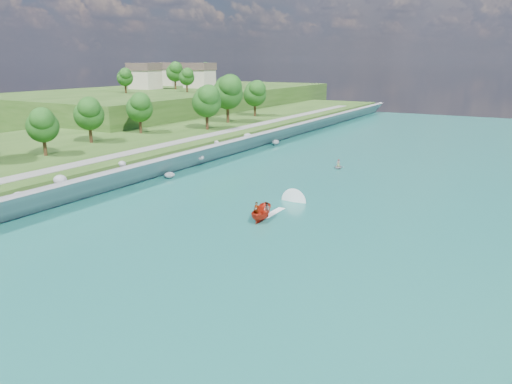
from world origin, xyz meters
The scene contains 11 objects.
ground centered at (0.00, 0.00, 0.00)m, with size 260.00×260.00×0.00m, color #2D5119.
river_water centered at (0.00, 20.00, 0.05)m, with size 55.00×240.00×0.10m, color #1B6857.
berm_west centered at (-50.00, 20.00, 1.75)m, with size 45.00×240.00×3.50m, color #2D5119.
ridge_west centered at (-82.50, 95.00, 4.50)m, with size 60.00×120.00×9.00m, color #2D5119.
riprap_bank centered at (-25.85, 18.55, 1.81)m, with size 4.22×236.00×4.34m.
riverside_path centered at (-32.50, 20.00, 3.55)m, with size 3.00×200.00×0.10m, color gray.
ridge_houses centered at (-88.67, 100.00, 13.31)m, with size 29.50×29.50×8.40m.
trees_west centered at (-40.90, 3.70, 9.43)m, with size 17.83×151.95×13.45m.
trees_ridge centered at (-77.44, 90.06, 13.73)m, with size 18.21×44.26×10.26m.
motorboat centered at (-1.35, 9.83, 0.90)m, with size 3.60×19.25×2.20m.
raft centered at (-3.82, 40.66, 0.45)m, with size 2.58×3.09×1.56m.
Camera 1 is at (26.07, -40.32, 18.43)m, focal length 35.00 mm.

